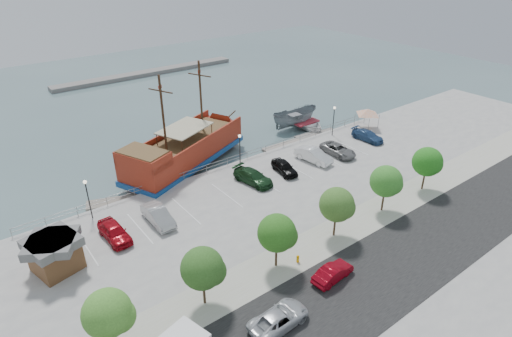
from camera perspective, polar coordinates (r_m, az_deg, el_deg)
ground at (r=48.12m, az=2.39°, el=-3.71°), size 160.00×160.00×0.00m
land_slab at (r=37.66m, az=24.02°, el=-16.33°), size 100.00×58.00×1.20m
street at (r=38.95m, az=17.87°, el=-12.13°), size 100.00×8.00×0.04m
sidewalk at (r=41.68m, az=11.26°, el=-8.20°), size 100.00×4.00×0.05m
seawall_railing at (r=52.83m, az=-2.94°, el=1.24°), size 50.00×0.06×1.00m
far_shore at (r=96.95m, az=-14.24°, el=12.26°), size 40.00×3.00×0.80m
pirate_ship at (r=55.06m, az=-8.45°, el=2.91°), size 21.11×13.36×13.21m
patrol_boat at (r=65.53m, az=5.14°, el=6.54°), size 7.80×3.95×2.88m
speedboat at (r=65.72m, az=6.73°, el=5.79°), size 4.62×6.45×1.33m
dock_west at (r=49.12m, az=-18.01°, el=-4.25°), size 6.65×3.94×0.37m
dock_mid at (r=59.52m, az=3.69°, el=2.99°), size 6.35×1.92×0.36m
dock_east at (r=63.55m, az=8.09°, el=4.44°), size 6.84×2.75×0.38m
shed at (r=39.44m, az=-25.28°, el=-10.16°), size 4.51×4.51×3.07m
canopy_tent at (r=64.47m, az=14.72°, el=7.68°), size 4.30×4.30×3.32m
street_van at (r=32.11m, az=3.06°, el=-19.32°), size 4.88×2.48×1.32m
street_sedan at (r=36.00m, az=10.21°, el=-13.53°), size 4.01×1.70×1.29m
fire_hydrant at (r=37.36m, az=5.59°, el=-11.87°), size 0.25×0.25×0.72m
lamp_post_left at (r=44.24m, az=-21.59°, el=-2.99°), size 0.36×0.36×4.28m
lamp_post_mid at (r=50.81m, az=-2.18°, el=3.15°), size 0.36×0.36×4.28m
lamp_post_right at (r=60.68m, az=10.34°, el=6.93°), size 0.36×0.36×4.28m
tree_a at (r=30.20m, az=-18.88°, el=-17.87°), size 3.30×3.20×5.00m
tree_b at (r=32.00m, az=-6.87°, el=-13.15°), size 3.30×3.20×5.00m
tree_c at (r=35.13m, az=3.05°, el=-8.68°), size 3.30×3.20×5.00m
tree_d at (r=39.27m, az=10.93°, el=-4.84°), size 3.30×3.20×5.00m
tree_e at (r=44.14m, az=17.13°, el=-1.73°), size 3.30×3.20×5.00m
tree_f at (r=49.52m, az=22.02°, el=0.75°), size 3.30×3.20×5.00m
parked_car_a at (r=41.60m, az=-18.36°, el=-8.01°), size 2.08×4.70×1.57m
parked_car_b at (r=42.73m, az=-12.93°, el=-6.14°), size 1.68×4.80×1.58m
parked_car_d at (r=48.35m, az=-0.40°, el=-1.13°), size 2.94×5.39×1.48m
parked_car_e at (r=50.57m, az=3.81°, el=0.17°), size 2.42×4.46×1.44m
parked_car_f at (r=53.57m, az=7.68°, el=1.77°), size 2.46×5.21×1.65m
parked_car_g at (r=55.79m, az=10.89°, el=2.46°), size 2.34×5.02×1.39m
parked_car_h at (r=60.96m, az=14.65°, el=4.27°), size 2.19×4.81×1.36m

